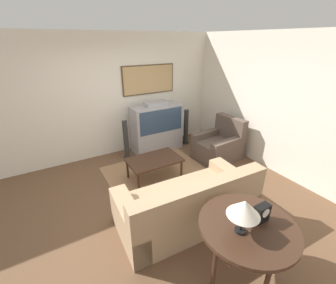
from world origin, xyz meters
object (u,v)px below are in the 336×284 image
object	(u,v)px
armchair	(219,146)
mantel_clock	(262,213)
coffee_table	(154,161)
console_table	(248,230)
couch	(188,205)
speaker_tower_right	(186,128)
speaker_tower_left	(126,141)
table_lamp	(244,209)
tv	(157,128)

from	to	relation	value
armchair	mantel_clock	bearing A→B (deg)	-38.38
coffee_table	console_table	world-z (taller)	console_table
coffee_table	armchair	bearing A→B (deg)	1.16
couch	console_table	distance (m)	1.11
coffee_table	speaker_tower_right	world-z (taller)	speaker_tower_right
console_table	speaker_tower_left	world-z (taller)	speaker_tower_left
coffee_table	table_lamp	size ratio (longest dim) A/B	2.65
mantel_clock	tv	bearing A→B (deg)	80.45
table_lamp	speaker_tower_right	world-z (taller)	table_lamp
armchair	speaker_tower_left	distance (m)	2.13
speaker_tower_left	speaker_tower_right	size ratio (longest dim) A/B	1.00
tv	speaker_tower_left	distance (m)	0.84
tv	speaker_tower_right	size ratio (longest dim) A/B	1.33
armchair	speaker_tower_right	distance (m)	1.08
coffee_table	mantel_clock	distance (m)	2.38
couch	coffee_table	distance (m)	1.28
mantel_clock	speaker_tower_right	bearing A→B (deg)	67.60
couch	coffee_table	bearing A→B (deg)	-91.21
armchair	table_lamp	distance (m)	3.13
tv	mantel_clock	xyz separation A→B (m)	(-0.58, -3.47, 0.32)
speaker_tower_left	console_table	bearing A→B (deg)	-88.51
armchair	speaker_tower_left	world-z (taller)	armchair
console_table	mantel_clock	size ratio (longest dim) A/B	5.16
coffee_table	table_lamp	bearing A→B (deg)	-95.29
coffee_table	speaker_tower_left	world-z (taller)	speaker_tower_left
speaker_tower_left	mantel_clock	bearing A→B (deg)	-85.98
console_table	mantel_clock	distance (m)	0.23
coffee_table	mantel_clock	size ratio (longest dim) A/B	5.07
speaker_tower_right	coffee_table	bearing A→B (deg)	-143.82
mantel_clock	speaker_tower_right	world-z (taller)	mantel_clock
mantel_clock	speaker_tower_left	bearing A→B (deg)	94.02
mantel_clock	armchair	bearing A→B (deg)	55.76
tv	armchair	xyz separation A→B (m)	(1.02, -1.11, -0.28)
coffee_table	speaker_tower_left	size ratio (longest dim) A/B	1.10
couch	table_lamp	world-z (taller)	table_lamp
tv	table_lamp	xyz separation A→B (m)	(-0.88, -3.47, 0.51)
speaker_tower_left	couch	bearing A→B (deg)	-88.26
tv	mantel_clock	size ratio (longest dim) A/B	6.15
couch	console_table	size ratio (longest dim) A/B	2.03
speaker_tower_left	tv	bearing A→B (deg)	3.96
coffee_table	console_table	bearing A→B (deg)	-91.80
tv	console_table	xyz separation A→B (m)	(-0.73, -3.45, 0.14)
armchair	console_table	world-z (taller)	armchair
tv	speaker_tower_left	bearing A→B (deg)	-176.04
speaker_tower_right	tv	bearing A→B (deg)	176.04
tv	table_lamp	bearing A→B (deg)	-104.20
armchair	mantel_clock	xyz separation A→B (m)	(-1.60, -2.36, 0.60)
speaker_tower_left	coffee_table	bearing A→B (deg)	-81.58
couch	mantel_clock	distance (m)	1.21
couch	console_table	bearing A→B (deg)	93.69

